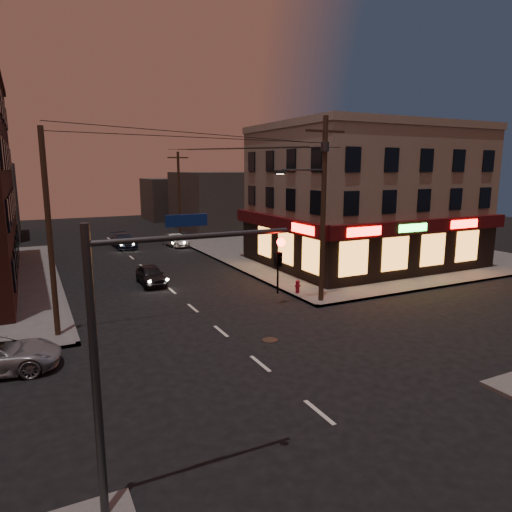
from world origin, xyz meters
TOP-DOWN VIEW (x-y plane):
  - ground at (0.00, 0.00)m, footprint 120.00×120.00m
  - sidewalk_ne at (18.00, 19.00)m, footprint 24.00×28.00m
  - pizza_building at (15.93, 13.43)m, footprint 15.85×12.85m
  - bg_building_ne_a at (14.00, 38.00)m, footprint 10.00×12.00m
  - bg_building_ne_b at (12.00, 52.00)m, footprint 8.00×8.00m
  - utility_pole_main at (6.68, 5.80)m, footprint 4.20×0.44m
  - utility_pole_far at (6.80, 32.00)m, footprint 0.26×0.26m
  - utility_pole_west at (-6.80, 6.50)m, footprint 0.24×0.24m
  - traffic_signal at (-5.57, -5.60)m, footprint 4.49×0.32m
  - sedan_near at (-0.75, 14.15)m, footprint 1.57×3.74m
  - sedan_mid at (5.00, 27.82)m, footprint 1.78×3.85m
  - sedan_far at (0.39, 29.42)m, footprint 2.03×4.63m
  - fire_hydrant at (6.40, 7.64)m, footprint 0.36×0.36m

SIDE VIEW (x-z plane):
  - ground at x=0.00m, z-range 0.00..0.00m
  - sidewalk_ne at x=18.00m, z-range 0.00..0.15m
  - fire_hydrant at x=6.40m, z-range 0.19..0.98m
  - sedan_mid at x=5.00m, z-range 0.00..1.22m
  - sedan_near at x=-0.75m, z-range 0.00..1.26m
  - sedan_far at x=0.39m, z-range 0.00..1.32m
  - bg_building_ne_b at x=12.00m, z-range 0.00..6.00m
  - bg_building_ne_a at x=14.00m, z-range 0.00..7.00m
  - traffic_signal at x=-5.57m, z-range 0.92..7.39m
  - utility_pole_far at x=6.80m, z-range 0.15..9.15m
  - utility_pole_west at x=-6.80m, z-range 0.15..9.15m
  - pizza_building at x=15.93m, z-range 0.10..10.60m
  - utility_pole_main at x=6.68m, z-range 0.76..10.76m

